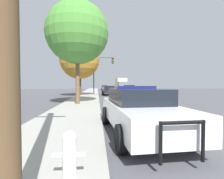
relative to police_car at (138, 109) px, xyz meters
The scene contains 11 objects.
ground_plane 2.59m from the police_car, 10.48° to the left, with size 110.00×110.00×0.00m, color #4F4F54.
sidewalk_left 2.81m from the police_car, behind, with size 3.00×110.00×0.13m.
police_car is the anchor object (origin of this frame).
fire_hydrant 3.46m from the police_car, 121.98° to the right, with size 0.52×0.23×0.78m.
traffic_light 20.82m from the police_car, 92.06° to the left, with size 3.08×0.35×5.65m.
car_background_midblock 20.25m from the police_car, 89.03° to the left, with size 1.97×4.63×1.38m.
car_background_distant 42.58m from the police_car, 89.05° to the left, with size 2.09×4.58×1.32m.
car_background_oncoming 24.72m from the police_car, 80.18° to the left, with size 2.15×4.08×1.47m.
box_truck 35.84m from the police_car, 82.97° to the left, with size 2.60×7.15×3.03m.
tree_sidewalk_mid 19.08m from the police_car, 101.52° to the left, with size 5.35×5.35×7.55m.
tree_sidewalk_near 9.55m from the police_car, 110.16° to the left, with size 4.74×4.74×7.78m.
Camera 1 is at (-3.80, -6.17, 1.65)m, focal length 28.00 mm.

